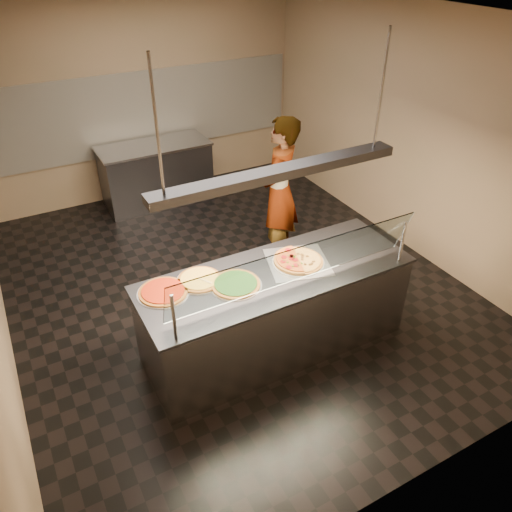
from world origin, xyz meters
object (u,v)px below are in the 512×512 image
half_pizza_pepperoni (288,263)px  pizza_spinach (235,284)px  pizza_tomato (163,292)px  serving_counter (275,310)px  pizza_cheese (199,279)px  prep_table (156,173)px  perforated_tray (298,262)px  heat_lamp_housing (279,173)px  half_pizza_sausage (308,257)px  pizza_spatula (212,280)px  worker (279,192)px  sneeze_guard (297,265)px

half_pizza_pepperoni → pizza_spinach: size_ratio=1.09×
pizza_spinach → pizza_tomato: bearing=161.6°
serving_counter → pizza_tomato: pizza_tomato is taller
pizza_cheese → prep_table: bearing=78.1°
perforated_tray → pizza_tomato: pizza_tomato is taller
serving_counter → pizza_tomato: (-1.05, 0.21, 0.48)m
heat_lamp_housing → serving_counter: bearing=0.0°
half_pizza_sausage → pizza_cheese: size_ratio=1.22×
pizza_tomato → pizza_spatula: size_ratio=1.82×
pizza_cheese → heat_lamp_housing: heat_lamp_housing is taller
perforated_tray → half_pizza_sausage: 0.11m
pizza_spatula → worker: size_ratio=0.14×
pizza_tomato → prep_table: (1.10, 3.50, -0.48)m
sneeze_guard → heat_lamp_housing: heat_lamp_housing is taller
perforated_tray → half_pizza_sausage: half_pizza_sausage is taller
pizza_cheese → perforated_tray: bearing=-11.0°
perforated_tray → worker: size_ratio=0.38×
sneeze_guard → pizza_spinach: (-0.43, 0.35, -0.28)m
pizza_cheese → pizza_spatula: pizza_spatula is taller
sneeze_guard → pizza_spatula: size_ratio=9.43×
worker → serving_counter: bearing=17.3°
half_pizza_pepperoni → half_pizza_sausage: size_ratio=1.00×
pizza_spinach → sneeze_guard: bearing=-39.1°
pizza_cheese → heat_lamp_housing: size_ratio=0.19×
sneeze_guard → pizza_spinach: 0.62m
perforated_tray → pizza_tomato: bearing=172.7°
sneeze_guard → perforated_tray: size_ratio=3.35×
sneeze_guard → heat_lamp_housing: size_ratio=1.05×
prep_table → sneeze_guard: bearing=-90.7°
half_pizza_pepperoni → half_pizza_sausage: 0.23m
perforated_tray → pizza_spinach: pizza_spinach is taller
pizza_cheese → heat_lamp_housing: (0.69, -0.23, 1.01)m
half_pizza_pepperoni → pizza_cheese: size_ratio=1.22×
prep_table → worker: size_ratio=0.87×
perforated_tray → pizza_spatula: pizza_spatula is taller
pizza_spatula → heat_lamp_housing: (0.60, -0.14, 0.99)m
prep_table → pizza_spatula: bearing=-100.4°
sneeze_guard → half_pizza_sausage: (0.38, 0.39, -0.27)m
half_pizza_pepperoni → serving_counter: bearing=-163.7°
half_pizza_pepperoni → prep_table: half_pizza_pepperoni is taller
half_pizza_pepperoni → pizza_spatula: (-0.76, 0.09, -0.01)m
half_pizza_sausage → sneeze_guard: bearing=-134.7°
sneeze_guard → pizza_spatula: (-0.60, 0.48, -0.27)m
pizza_tomato → pizza_spatula: pizza_spatula is taller
half_pizza_pepperoni → pizza_spatula: size_ratio=2.05×
pizza_tomato → heat_lamp_housing: heat_lamp_housing is taller
serving_counter → half_pizza_sausage: half_pizza_sausage is taller
serving_counter → heat_lamp_housing: bearing=0.0°
prep_table → heat_lamp_housing: 4.00m
worker → heat_lamp_housing: size_ratio=0.82×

